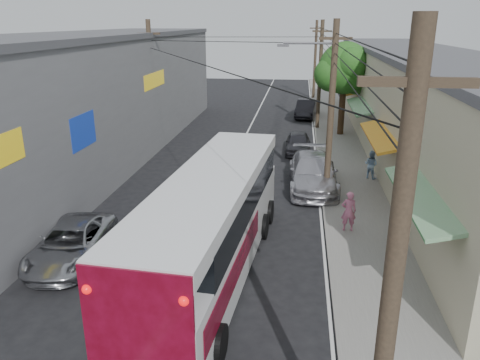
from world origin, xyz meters
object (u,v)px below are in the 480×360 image
object	(u,v)px
coach_bus	(213,223)
pedestrian_far	(371,165)
parked_car_mid	(298,143)
pedestrian_near	(349,211)
parked_suv	(313,172)
parked_car_far	(306,109)
jeepney	(71,243)

from	to	relation	value
coach_bus	pedestrian_far	world-z (taller)	coach_bus
parked_car_mid	pedestrian_far	xyz separation A→B (m)	(3.80, -4.96, 0.21)
coach_bus	pedestrian_near	world-z (taller)	coach_bus
pedestrian_near	pedestrian_far	bearing A→B (deg)	-107.74
parked_suv	parked_car_mid	world-z (taller)	parked_suv
pedestrian_far	pedestrian_near	bearing A→B (deg)	110.25
pedestrian_near	parked_car_mid	bearing A→B (deg)	-83.20
pedestrian_near	parked_suv	bearing A→B (deg)	-79.35
parked_suv	pedestrian_far	bearing A→B (deg)	26.09
parked_car_far	pedestrian_near	bearing A→B (deg)	-80.46
coach_bus	pedestrian_far	size ratio (longest dim) A/B	8.11
parked_car_mid	jeepney	bearing A→B (deg)	-116.72
parked_car_far	pedestrian_far	size ratio (longest dim) A/B	3.04
coach_bus	jeepney	world-z (taller)	coach_bus
parked_car_mid	pedestrian_near	world-z (taller)	pedestrian_near
parked_car_mid	coach_bus	bearing A→B (deg)	-99.69
parked_car_far	jeepney	bearing A→B (deg)	-101.10
coach_bus	parked_car_far	size ratio (longest dim) A/B	2.66
coach_bus	parked_car_mid	distance (m)	15.49
jeepney	pedestrian_near	bearing A→B (deg)	14.24
jeepney	parked_suv	bearing A→B (deg)	40.14
parked_car_far	pedestrian_far	bearing A→B (deg)	-73.10
parked_suv	coach_bus	bearing A→B (deg)	-113.31
parked_car_mid	pedestrian_near	xyz separation A→B (m)	(2.06, -11.67, 0.28)
pedestrian_near	pedestrian_far	distance (m)	6.93
parked_car_mid	parked_car_far	world-z (taller)	parked_car_far
jeepney	pedestrian_near	world-z (taller)	pedestrian_near
coach_bus	parked_car_mid	xyz separation A→B (m)	(2.59, 15.23, -1.11)
parked_car_far	pedestrian_near	distance (m)	23.36
coach_bus	jeepney	distance (m)	5.13
parked_car_mid	parked_car_far	size ratio (longest dim) A/B	0.84
pedestrian_far	parked_car_mid	bearing A→B (deg)	-17.77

